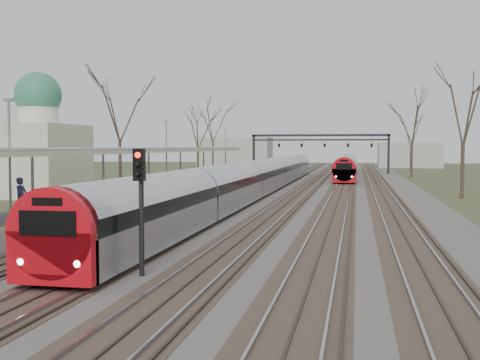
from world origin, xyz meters
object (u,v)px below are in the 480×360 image
(train_near, at_px, (261,177))
(signal_post, at_px, (140,193))
(passenger, at_px, (21,198))
(train_far, at_px, (347,165))

(train_near, bearing_deg, signal_post, -87.13)
(passenger, distance_m, signal_post, 10.35)
(train_far, bearing_deg, train_near, -101.31)
(train_near, bearing_deg, passenger, -102.43)
(passenger, height_order, signal_post, signal_post)
(train_far, xyz_separation_m, signal_post, (-5.25, -69.86, 1.25))
(train_far, xyz_separation_m, passenger, (-13.25, -63.35, 0.42))
(train_near, height_order, passenger, train_near)
(train_near, xyz_separation_m, signal_post, (1.75, -34.87, 1.25))
(train_far, relative_size, passenger, 25.10)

